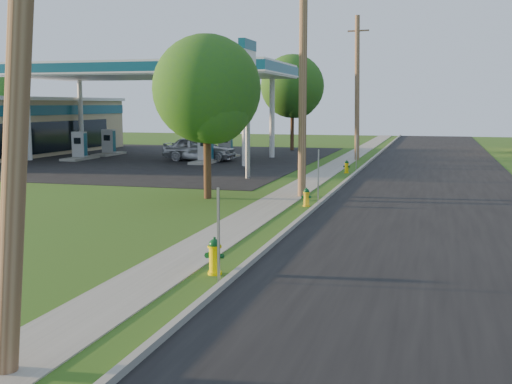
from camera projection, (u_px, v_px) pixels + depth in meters
ground_plane at (112, 354)px, 9.61m from camera, size 140.00×140.00×0.00m
road at (430, 238)px, 17.94m from camera, size 8.00×120.00×0.02m
curb at (290, 228)px, 19.00m from camera, size 0.15×120.00×0.15m
sidewalk at (234, 227)px, 19.48m from camera, size 1.50×120.00×0.03m
forecourt at (127, 158)px, 44.41m from camera, size 26.00×28.00×0.02m
utility_pole_near at (20, 18)px, 8.16m from camera, size 1.40×0.32×9.48m
utility_pole_mid at (303, 73)px, 25.31m from camera, size 1.40×0.32×9.80m
utility_pole_far at (357, 88)px, 42.50m from camera, size 1.40×0.32×9.50m
sign_post_near at (218, 235)px, 13.41m from camera, size 0.05×0.04×2.00m
sign_post_mid at (318, 175)px, 24.67m from camera, size 0.05×0.04×2.00m
sign_post_far at (356, 153)px, 36.30m from camera, size 0.05×0.04×2.00m
gas_canopy at (152, 72)px, 43.08m from camera, size 18.18×9.18×6.40m
fuel_pump_nw at (80, 149)px, 43.08m from camera, size 1.20×3.20×1.90m
fuel_pump_ne at (206, 152)px, 40.67m from camera, size 1.20×3.20×1.90m
fuel_pump_sw at (109, 146)px, 46.89m from camera, size 1.20×3.20×1.90m
fuel_pump_se at (225, 148)px, 44.48m from camera, size 1.20×3.20×1.90m
price_pylon at (248, 69)px, 31.54m from camera, size 0.34×2.04×6.85m
tree_verge at (208, 93)px, 24.89m from camera, size 4.24×4.24×6.43m
tree_lot at (293, 89)px, 51.23m from camera, size 5.08×5.08×7.70m
hydrant_near at (215, 256)px, 14.05m from camera, size 0.43×0.38×0.84m
hydrant_mid at (306, 197)px, 23.45m from camera, size 0.36×0.32×0.70m
hydrant_far at (347, 167)px, 34.83m from camera, size 0.36×0.33×0.71m
car_silver at (199, 149)px, 42.25m from camera, size 4.88×2.10×1.64m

